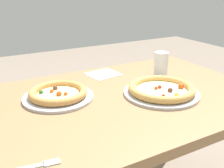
# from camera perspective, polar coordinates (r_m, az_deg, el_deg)

# --- Properties ---
(dining_table) EXTENTS (1.30, 0.83, 0.75)m
(dining_table) POSITION_cam_1_polar(r_m,az_deg,el_deg) (1.20, 1.44, -7.54)
(dining_table) COLOR #936D47
(dining_table) RESTS_ON ground
(pizza_near) EXTENTS (0.33, 0.33, 0.04)m
(pizza_near) POSITION_cam_1_polar(r_m,az_deg,el_deg) (1.18, 10.49, -1.28)
(pizza_near) COLOR #B7B7BC
(pizza_near) RESTS_ON dining_table
(pizza_far) EXTENTS (0.30, 0.30, 0.04)m
(pizza_far) POSITION_cam_1_polar(r_m,az_deg,el_deg) (1.15, -11.39, -2.15)
(pizza_far) COLOR #B7B7BC
(pizza_far) RESTS_ON dining_table
(water_cup_clear) EXTENTS (0.07, 0.07, 0.13)m
(water_cup_clear) POSITION_cam_1_polar(r_m,az_deg,el_deg) (1.40, 10.38, 4.20)
(water_cup_clear) COLOR silver
(water_cup_clear) RESTS_ON dining_table
(paper_napkin) EXTENTS (0.18, 0.16, 0.00)m
(paper_napkin) POSITION_cam_1_polar(r_m,az_deg,el_deg) (1.43, -1.87, 2.11)
(paper_napkin) COLOR white
(paper_napkin) RESTS_ON dining_table
(fork) EXTENTS (0.20, 0.05, 0.00)m
(fork) POSITION_cam_1_polar(r_m,az_deg,el_deg) (0.77, -17.89, -16.69)
(fork) COLOR silver
(fork) RESTS_ON dining_table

